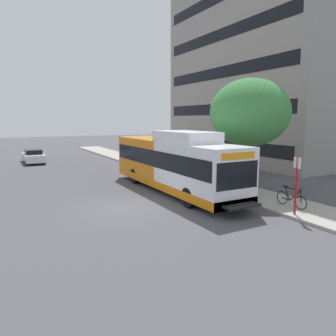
{
  "coord_description": "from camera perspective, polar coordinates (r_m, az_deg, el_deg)",
  "views": [
    {
      "loc": [
        -5.59,
        -14.14,
        4.33
      ],
      "look_at": [
        2.87,
        1.22,
        1.6
      ],
      "focal_mm": 33.81,
      "sensor_mm": 36.0,
      "label": 1
    }
  ],
  "objects": [
    {
      "name": "parked_car_far_lane",
      "position": [
        34.21,
        -23.09,
        1.98
      ],
      "size": [
        1.8,
        4.5,
        1.33
      ],
      "color": "silver",
      "rests_on": "ground"
    },
    {
      "name": "apartment_tower_backdrop",
      "position": [
        37.43,
        18.51,
        20.65
      ],
      "size": [
        13.8,
        19.76,
        24.53
      ],
      "color": "gray",
      "rests_on": "ground"
    },
    {
      "name": "bus_stop_sign_pole",
      "position": [
        14.92,
        22.15,
        -2.16
      ],
      "size": [
        0.1,
        0.36,
        2.6
      ],
      "color": "red",
      "rests_on": "sidewalk_curb"
    },
    {
      "name": "street_tree_near_stop",
      "position": [
        19.69,
        14.51,
        9.61
      ],
      "size": [
        4.73,
        4.73,
        6.56
      ],
      "color": "#4C3823",
      "rests_on": "sidewalk_curb"
    },
    {
      "name": "sidewalk_curb",
      "position": [
        24.13,
        3.1,
        -1.33
      ],
      "size": [
        3.0,
        56.0,
        0.14
      ],
      "primitive_type": "cube",
      "color": "#A8A399",
      "rests_on": "ground"
    },
    {
      "name": "bicycle_parked",
      "position": [
        16.33,
        21.36,
        -5.11
      ],
      "size": [
        0.52,
        1.76,
        1.02
      ],
      "color": "black",
      "rests_on": "sidewalk_curb"
    },
    {
      "name": "lattice_comm_tower",
      "position": [
        51.79,
        4.05,
        12.14
      ],
      "size": [
        1.1,
        1.1,
        22.59
      ],
      "color": "#B7B7BC",
      "rests_on": "ground"
    },
    {
      "name": "transit_bus",
      "position": [
        18.95,
        0.97,
        0.88
      ],
      "size": [
        2.58,
        12.25,
        3.65
      ],
      "color": "white",
      "rests_on": "ground"
    },
    {
      "name": "ground_plane",
      "position": [
        23.24,
        -14.44,
        -2.17
      ],
      "size": [
        120.0,
        120.0,
        0.0
      ],
      "primitive_type": "plane",
      "color": "#4C4C51"
    }
  ]
}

